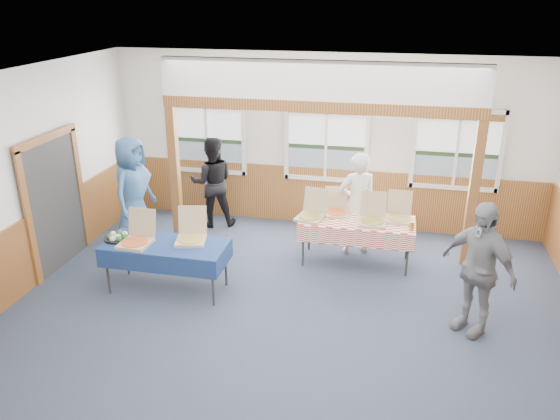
% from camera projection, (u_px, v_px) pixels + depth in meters
% --- Properties ---
extents(floor, '(8.00, 8.00, 0.00)m').
position_uv_depth(floor, '(288.00, 321.00, 7.43)').
color(floor, '#26303F').
rests_on(floor, ground).
extents(ceiling, '(8.00, 8.00, 0.00)m').
position_uv_depth(ceiling, '(290.00, 83.00, 6.23)').
color(ceiling, white).
rests_on(ceiling, wall_back).
extents(wall_back, '(8.00, 0.00, 8.00)m').
position_uv_depth(wall_back, '(326.00, 142.00, 10.00)').
color(wall_back, silver).
rests_on(wall_back, floor).
extents(wall_front, '(8.00, 0.00, 8.00)m').
position_uv_depth(wall_front, '(187.00, 405.00, 3.66)').
color(wall_front, silver).
rests_on(wall_front, floor).
extents(wall_left, '(0.00, 8.00, 8.00)m').
position_uv_depth(wall_left, '(9.00, 190.00, 7.62)').
color(wall_left, silver).
rests_on(wall_left, floor).
extents(wainscot_back, '(7.98, 0.05, 1.10)m').
position_uv_depth(wainscot_back, '(325.00, 196.00, 10.37)').
color(wainscot_back, brown).
rests_on(wainscot_back, floor).
extents(wainscot_left, '(0.05, 6.98, 1.10)m').
position_uv_depth(wainscot_left, '(23.00, 257.00, 8.00)').
color(wainscot_left, brown).
rests_on(wainscot_left, floor).
extents(cased_opening, '(0.06, 1.30, 2.10)m').
position_uv_depth(cased_opening, '(55.00, 204.00, 8.63)').
color(cased_opening, '#2D2D2D').
rests_on(cased_opening, wall_left).
extents(window_left, '(1.56, 0.10, 1.46)m').
position_uv_depth(window_left, '(206.00, 132.00, 10.39)').
color(window_left, white).
rests_on(window_left, wall_back).
extents(window_mid, '(1.56, 0.10, 1.46)m').
position_uv_depth(window_mid, '(326.00, 139.00, 9.94)').
color(window_mid, white).
rests_on(window_mid, wall_back).
extents(window_right, '(1.56, 0.10, 1.46)m').
position_uv_depth(window_right, '(458.00, 146.00, 9.48)').
color(window_right, white).
rests_on(window_right, wall_back).
extents(post_left, '(0.15, 0.15, 2.40)m').
position_uv_depth(post_left, '(175.00, 174.00, 9.56)').
color(post_left, brown).
rests_on(post_left, floor).
extents(post_right, '(0.15, 0.15, 2.40)m').
position_uv_depth(post_right, '(473.00, 195.00, 8.57)').
color(post_right, brown).
rests_on(post_right, floor).
extents(cross_beam, '(5.15, 0.18, 0.18)m').
position_uv_depth(cross_beam, '(318.00, 106.00, 8.58)').
color(cross_beam, brown).
rests_on(cross_beam, post_left).
extents(table_left, '(1.96, 1.53, 0.76)m').
position_uv_depth(table_left, '(166.00, 247.00, 7.97)').
color(table_left, '#2D2D2D').
rests_on(table_left, floor).
extents(table_right, '(2.00, 1.47, 0.76)m').
position_uv_depth(table_right, '(357.00, 223.00, 8.79)').
color(table_right, '#2D2D2D').
rests_on(table_right, floor).
extents(pizza_box_a, '(0.44, 0.54, 0.47)m').
position_uv_depth(pizza_box_a, '(136.00, 240.00, 7.91)').
color(pizza_box_a, tan).
rests_on(pizza_box_a, table_left).
extents(pizza_box_b, '(0.52, 0.59, 0.46)m').
position_uv_depth(pizza_box_b, '(191.00, 237.00, 8.01)').
color(pizza_box_b, tan).
rests_on(pizza_box_b, table_left).
extents(pizza_box_c, '(0.51, 0.58, 0.45)m').
position_uv_depth(pizza_box_c, '(311.00, 215.00, 8.80)').
color(pizza_box_c, tan).
rests_on(pizza_box_c, table_right).
extents(pizza_box_d, '(0.44, 0.51, 0.40)m').
position_uv_depth(pizza_box_d, '(337.00, 210.00, 8.99)').
color(pizza_box_d, tan).
rests_on(pizza_box_d, table_right).
extents(pizza_box_e, '(0.43, 0.52, 0.45)m').
position_uv_depth(pizza_box_e, '(373.00, 219.00, 8.63)').
color(pizza_box_e, tan).
rests_on(pizza_box_e, table_right).
extents(pizza_box_f, '(0.39, 0.48, 0.43)m').
position_uv_depth(pizza_box_f, '(399.00, 216.00, 8.75)').
color(pizza_box_f, tan).
rests_on(pizza_box_f, table_right).
extents(veggie_tray, '(0.41, 0.41, 0.09)m').
position_uv_depth(veggie_tray, '(118.00, 237.00, 8.09)').
color(veggie_tray, black).
rests_on(veggie_tray, table_left).
extents(drink_glass, '(0.07, 0.07, 0.15)m').
position_uv_depth(drink_glass, '(412.00, 226.00, 8.35)').
color(drink_glass, '#9E6B1A').
rests_on(drink_glass, table_right).
extents(woman_white, '(0.76, 0.64, 1.77)m').
position_uv_depth(woman_white, '(357.00, 204.00, 9.09)').
color(woman_white, silver).
rests_on(woman_white, floor).
extents(woman_black, '(1.00, 0.89, 1.72)m').
position_uv_depth(woman_black, '(212.00, 182.00, 10.20)').
color(woman_black, black).
rests_on(woman_black, floor).
extents(man_blue, '(0.73, 1.00, 1.90)m').
position_uv_depth(man_blue, '(133.00, 190.00, 9.52)').
color(man_blue, teal).
rests_on(man_blue, floor).
extents(person_grey, '(1.08, 1.04, 1.81)m').
position_uv_depth(person_grey, '(478.00, 268.00, 6.92)').
color(person_grey, gray).
rests_on(person_grey, floor).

